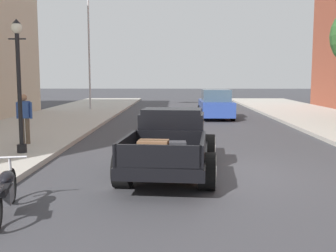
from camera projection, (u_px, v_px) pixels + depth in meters
ground_plane at (214, 172)px, 10.20m from camera, size 140.00×140.00×0.00m
hotrod_truck_black at (172, 142)px, 10.22m from camera, size 2.46×5.04×1.58m
motorcycle_parked at (5, 191)px, 6.97m from camera, size 0.73×2.08×0.93m
car_background_blue at (216, 105)px, 23.24m from camera, size 1.88×4.31×1.65m
pedestrian_sidewalk_left at (24, 116)px, 13.51m from camera, size 0.53×0.22×1.65m
street_lamp_near at (19, 76)px, 11.79m from camera, size 0.50×0.32×3.85m
flagpole at (92, 25)px, 27.43m from camera, size 1.74×0.16×9.16m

